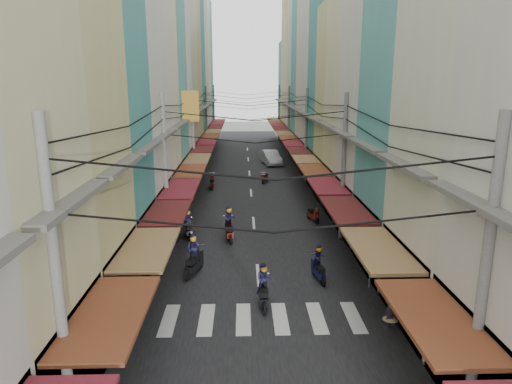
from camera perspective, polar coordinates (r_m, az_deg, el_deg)
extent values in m
plane|color=slate|center=(23.36, 0.09, -8.37)|extent=(160.00, 160.00, 0.00)
cube|color=black|center=(42.55, -0.79, 1.83)|extent=(10.00, 80.00, 0.02)
cube|color=gray|center=(42.93, -9.50, 1.78)|extent=(3.00, 80.00, 0.06)
cube|color=gray|center=(43.14, 7.88, 1.90)|extent=(3.00, 80.00, 0.06)
cube|color=silver|center=(18.13, -10.81, -15.43)|extent=(0.55, 2.40, 0.01)
cube|color=silver|center=(17.97, -6.23, -15.54)|extent=(0.55, 2.40, 0.01)
cube|color=silver|center=(17.92, -1.59, -15.55)|extent=(0.55, 2.40, 0.01)
cube|color=silver|center=(17.97, 3.05, -15.47)|extent=(0.55, 2.40, 0.01)
cube|color=silver|center=(18.14, 7.62, -15.29)|extent=(0.55, 2.40, 0.01)
cube|color=silver|center=(18.40, 12.08, -15.03)|extent=(0.55, 2.40, 0.01)
cube|color=black|center=(13.75, -23.69, -19.07)|extent=(1.20, 4.53, 3.20)
cube|color=brown|center=(12.59, -17.77, -14.36)|extent=(1.80, 4.34, 0.12)
cube|color=#595651|center=(11.73, -21.89, -1.04)|extent=(0.50, 4.24, 0.15)
cube|color=tan|center=(17.03, -27.53, 9.23)|extent=(6.00, 4.70, 15.81)
cube|color=black|center=(17.65, -18.05, -11.02)|extent=(1.20, 4.52, 3.20)
cube|color=olive|center=(16.76, -13.44, -6.86)|extent=(1.80, 4.33, 0.12)
cube|color=#595651|center=(16.13, -16.30, 3.22)|extent=(0.50, 4.23, 0.15)
cube|color=teal|center=(21.18, -22.74, 14.98)|extent=(6.00, 4.30, 19.25)
cube|color=black|center=(21.68, -14.80, -6.10)|extent=(1.20, 4.13, 3.20)
cube|color=#551918|center=(20.97, -11.03, -2.55)|extent=(1.80, 3.96, 0.12)
cube|color=#595651|center=(20.46, -13.22, 5.54)|extent=(0.50, 3.87, 0.15)
cube|color=beige|center=(25.70, -19.10, 16.76)|extent=(6.00, 5.14, 20.93)
cube|color=black|center=(26.08, -12.54, -2.60)|extent=(1.20, 4.94, 3.20)
cube|color=maroon|center=(25.48, -9.38, 0.42)|extent=(1.80, 4.73, 0.12)
cube|color=#595651|center=(25.07, -11.14, 7.10)|extent=(0.50, 4.63, 0.15)
cube|color=beige|center=(30.51, -16.03, 13.09)|extent=(6.00, 4.95, 17.43)
cube|color=black|center=(30.88, -10.85, 0.03)|extent=(1.20, 4.75, 3.20)
cube|color=brown|center=(30.38, -8.17, 2.61)|extent=(1.80, 4.56, 0.12)
cube|color=#595651|center=(30.03, -9.61, 8.22)|extent=(0.50, 4.46, 0.15)
cube|color=teal|center=(35.37, -14.01, 12.32)|extent=(6.00, 4.99, 16.32)
cube|color=black|center=(35.68, -9.63, 1.92)|extent=(1.20, 4.80, 3.20)
cube|color=olive|center=(35.25, -7.30, 4.18)|extent=(1.80, 4.60, 0.12)
cube|color=#595651|center=(34.95, -8.52, 9.01)|extent=(0.50, 4.50, 0.15)
cube|color=beige|center=(40.18, -12.81, 17.19)|extent=(6.00, 4.65, 22.87)
cube|color=black|center=(40.37, -8.73, 3.32)|extent=(1.20, 4.46, 3.20)
cube|color=#551918|center=(39.99, -6.66, 5.33)|extent=(1.80, 4.27, 0.12)
cube|color=#595651|center=(39.73, -7.72, 9.59)|extent=(0.50, 4.18, 0.15)
cube|color=#C2BA89|center=(44.82, -11.56, 15.40)|extent=(6.00, 4.89, 20.58)
cube|color=black|center=(45.04, -8.02, 4.42)|extent=(1.20, 4.70, 3.20)
cube|color=maroon|center=(44.70, -6.15, 6.22)|extent=(1.80, 4.50, 0.12)
cube|color=#595651|center=(44.46, -7.10, 10.04)|extent=(0.50, 4.40, 0.15)
cube|color=tan|center=(49.44, -10.58, 14.02)|extent=(6.00, 4.52, 18.44)
cube|color=black|center=(49.67, -7.44, 5.30)|extent=(1.20, 4.34, 3.20)
cube|color=brown|center=(49.36, -5.75, 6.94)|extent=(1.80, 4.16, 0.12)
cube|color=#595651|center=(49.14, -6.60, 10.40)|extent=(0.50, 4.07, 0.15)
cube|color=teal|center=(54.27, -9.85, 15.16)|extent=(6.00, 5.20, 20.63)
cube|color=black|center=(54.45, -6.96, 6.06)|extent=(1.20, 4.99, 3.20)
cube|color=olive|center=(54.17, -5.41, 7.55)|extent=(1.80, 4.78, 0.12)
cube|color=#595651|center=(53.98, -6.18, 10.70)|extent=(0.50, 4.68, 0.15)
cube|color=beige|center=(59.35, -9.22, 16.53)|extent=(6.00, 4.94, 23.70)
cube|color=black|center=(59.46, -6.53, 6.71)|extent=(1.20, 4.74, 3.20)
cube|color=#551918|center=(59.21, -5.11, 8.08)|extent=(1.80, 4.55, 0.12)
cube|color=#595651|center=(59.03, -5.81, 10.97)|extent=(0.50, 4.45, 0.15)
cube|color=beige|center=(64.21, -8.60, 15.17)|extent=(6.00, 4.96, 21.12)
cube|color=black|center=(64.36, -6.18, 7.25)|extent=(1.20, 4.76, 3.20)
cube|color=maroon|center=(64.12, -4.86, 8.51)|extent=(1.80, 4.56, 0.12)
cube|color=#595651|center=(63.96, -5.50, 11.18)|extent=(0.50, 4.46, 0.15)
cube|color=teal|center=(69.17, -8.09, 14.57)|extent=(6.00, 5.04, 19.90)
cube|color=black|center=(69.32, -5.87, 7.72)|extent=(1.20, 4.84, 3.20)
cube|color=brown|center=(69.10, -4.64, 8.89)|extent=(1.80, 4.64, 0.12)
cube|color=#595651|center=(68.95, -5.24, 11.37)|extent=(0.50, 4.54, 0.15)
cube|color=#4E3812|center=(33.88, -8.17, 10.58)|extent=(1.20, 0.40, 2.20)
cube|color=black|center=(14.00, 26.85, -18.80)|extent=(1.20, 4.54, 3.20)
cube|color=brown|center=(12.70, 21.40, -14.42)|extent=(1.80, 4.35, 0.12)
cube|color=#595651|center=(11.92, 25.53, -1.17)|extent=(0.50, 4.25, 0.15)
cube|color=black|center=(17.85, 19.44, -10.85)|extent=(1.20, 4.78, 3.20)
cube|color=olive|center=(16.85, 15.02, -6.85)|extent=(1.80, 4.58, 0.12)
cube|color=#595651|center=(16.27, 17.87, 3.20)|extent=(0.50, 4.48, 0.15)
cube|color=teal|center=(21.92, 21.94, 9.50)|extent=(6.00, 5.03, 15.08)
cube|color=black|center=(22.24, 14.87, -5.60)|extent=(1.20, 4.83, 3.20)
cube|color=#551918|center=(21.44, 11.25, -2.20)|extent=(1.80, 4.63, 0.12)
cube|color=#595651|center=(20.99, 13.37, 5.73)|extent=(0.50, 4.53, 0.15)
cube|color=beige|center=(26.54, 18.25, 17.50)|extent=(6.00, 4.79, 21.66)
cube|color=black|center=(26.76, 11.93, -2.15)|extent=(1.20, 4.60, 3.20)
cube|color=maroon|center=(26.10, 8.88, 0.76)|extent=(1.80, 4.41, 0.12)
cube|color=#595651|center=(25.73, 10.56, 7.29)|extent=(0.50, 4.31, 0.15)
cube|color=#C2BA89|center=(30.94, 15.19, 16.21)|extent=(6.00, 4.52, 20.74)
cube|color=black|center=(31.15, 9.95, 0.19)|extent=(1.20, 4.34, 3.20)
cube|color=brown|center=(30.59, 7.30, 2.72)|extent=(1.80, 4.16, 0.12)
cube|color=#595651|center=(30.27, 8.71, 8.30)|extent=(0.50, 4.07, 0.15)
cube|color=tan|center=(35.11, 12.80, 10.59)|extent=(6.00, 4.12, 14.13)
cube|color=black|center=(35.29, 8.56, 1.83)|extent=(1.20, 3.96, 3.20)
cube|color=olive|center=(34.79, 6.20, 4.08)|extent=(1.80, 3.79, 0.12)
cube|color=#595651|center=(34.52, 7.42, 8.99)|extent=(0.50, 3.71, 0.15)
cube|color=teal|center=(39.21, 11.37, 13.56)|extent=(6.00, 4.40, 17.68)
cube|color=black|center=(39.41, 7.47, 3.11)|extent=(1.20, 4.23, 3.20)
cube|color=#551918|center=(38.97, 5.35, 5.14)|extent=(1.80, 4.05, 0.12)
cube|color=#595651|center=(38.72, 6.42, 9.53)|extent=(0.50, 3.96, 0.15)
cube|color=beige|center=(43.70, 10.16, 16.83)|extent=(6.00, 4.64, 22.59)
cube|color=black|center=(43.81, 6.54, 4.21)|extent=(1.20, 4.45, 3.20)
cube|color=maroon|center=(43.41, 4.62, 6.03)|extent=(1.80, 4.26, 0.12)
cube|color=#595651|center=(43.19, 5.57, 9.98)|extent=(0.50, 4.17, 0.15)
cube|color=beige|center=(47.91, 9.04, 15.78)|extent=(6.00, 4.00, 21.25)
cube|color=black|center=(48.04, 5.81, 5.06)|extent=(1.20, 3.84, 3.20)
cube|color=brown|center=(47.67, 4.05, 6.73)|extent=(1.80, 3.68, 0.12)
cube|color=#595651|center=(47.47, 4.91, 10.32)|extent=(0.50, 3.60, 0.15)
cube|color=teal|center=(52.36, 8.12, 16.21)|extent=(6.00, 5.01, 22.33)
cube|color=black|center=(52.46, 5.17, 5.81)|extent=(1.20, 4.81, 3.20)
cube|color=olive|center=(52.12, 3.55, 7.34)|extent=(1.80, 4.61, 0.12)
cube|color=#595651|center=(51.94, 4.33, 10.63)|extent=(0.50, 4.51, 0.15)
cube|color=beige|center=(57.26, 7.21, 14.71)|extent=(6.00, 5.00, 19.71)
cube|color=black|center=(57.39, 4.58, 6.50)|extent=(1.20, 4.80, 3.20)
cube|color=#551918|center=(57.08, 3.09, 7.90)|extent=(1.80, 4.60, 0.12)
cube|color=#595651|center=(56.91, 3.80, 10.90)|extent=(0.50, 4.50, 0.15)
cube|color=#C2BA89|center=(61.86, 6.49, 13.33)|extent=(6.00, 4.32, 16.86)
cube|color=black|center=(61.98, 4.11, 7.05)|extent=(1.20, 4.15, 3.20)
cube|color=maroon|center=(61.70, 2.73, 8.34)|extent=(1.80, 3.97, 0.12)
cube|color=#595651|center=(61.55, 3.37, 11.12)|extent=(0.50, 3.89, 0.15)
cube|color=tan|center=(66.15, 5.98, 14.70)|extent=(6.00, 4.33, 19.96)
cube|color=black|center=(66.26, 3.73, 7.49)|extent=(1.20, 4.16, 3.20)
cube|color=brown|center=(66.00, 2.43, 8.70)|extent=(1.80, 3.99, 0.12)
cube|color=#595651|center=(65.85, 3.04, 11.30)|extent=(0.50, 3.90, 0.15)
cube|color=teal|center=(70.73, 5.42, 12.37)|extent=(6.00, 4.88, 14.34)
cube|color=black|center=(70.82, 3.37, 7.89)|extent=(1.20, 4.68, 3.20)
cube|color=olive|center=(70.57, 2.16, 9.03)|extent=(1.80, 4.49, 0.12)
cube|color=#595651|center=(70.44, 2.72, 11.46)|extent=(0.50, 4.39, 0.15)
cylinder|color=gray|center=(11.50, -23.49, -11.55)|extent=(0.26, 0.26, 8.20)
cylinder|color=gray|center=(12.09, 26.52, -10.63)|extent=(0.26, 0.26, 8.20)
cylinder|color=gray|center=(25.42, -11.26, 2.84)|extent=(0.26, 0.26, 8.20)
cylinder|color=gray|center=(25.69, 10.87, 2.97)|extent=(0.26, 0.26, 8.20)
cylinder|color=gray|center=(40.12, -7.82, 6.90)|extent=(0.26, 0.26, 8.20)
cylinder|color=gray|center=(40.30, 6.28, 6.98)|extent=(0.26, 0.26, 8.20)
cylinder|color=gray|center=(54.99, -6.22, 8.77)|extent=(0.26, 0.26, 8.20)
cylinder|color=gray|center=(55.11, 4.12, 8.83)|extent=(0.26, 0.26, 8.20)
cylinder|color=gray|center=(69.91, -5.29, 9.84)|extent=(0.26, 0.26, 8.20)
cylinder|color=gray|center=(70.01, 2.86, 9.89)|extent=(0.26, 0.26, 8.20)
imported|color=silver|center=(49.36, 1.82, 3.48)|extent=(5.55, 3.01, 1.86)
imported|color=black|center=(24.87, 17.71, -7.64)|extent=(1.59, 0.75, 1.05)
cylinder|color=black|center=(22.31, -7.55, -8.81)|extent=(0.11, 0.57, 0.57)
cylinder|color=black|center=(21.01, -7.93, -10.28)|extent=(0.11, 0.57, 0.57)
cube|color=black|center=(21.59, -7.75, -9.10)|extent=(0.37, 1.25, 0.30)
cube|color=black|center=(21.21, -7.85, -8.57)|extent=(0.35, 0.60, 0.20)
cube|color=black|center=(22.05, -7.61, -7.89)|extent=(0.33, 0.30, 0.60)
imported|color=#1F1C41|center=(21.53, -7.76, -8.75)|extent=(0.57, 0.41, 1.44)
sphere|color=orange|center=(21.14, -7.86, -6.02)|extent=(0.30, 0.30, 0.30)
cylinder|color=black|center=(21.63, 7.53, -9.66)|extent=(0.09, 0.48, 0.48)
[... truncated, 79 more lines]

